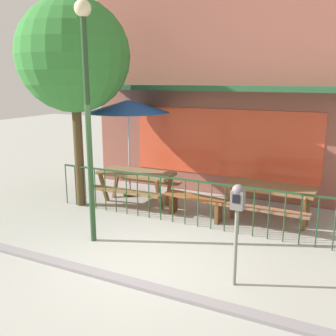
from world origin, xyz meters
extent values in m
plane|color=#A1A299|center=(0.00, 0.00, 0.00)|extent=(40.00, 40.00, 0.00)
cube|color=brown|center=(0.00, 4.52, 0.00)|extent=(7.37, 0.54, 0.01)
cube|color=#945244|center=(0.00, 4.52, 2.93)|extent=(7.37, 0.50, 5.87)
cube|color=#E54C2D|center=(0.00, 4.26, 1.35)|extent=(4.79, 0.02, 1.70)
cube|color=#255733|center=(0.00, 3.90, 2.71)|extent=(6.26, 0.73, 0.12)
cube|color=#204427|center=(0.00, 1.94, 0.95)|extent=(6.19, 0.04, 0.04)
cylinder|color=#2A472C|center=(-3.09, 1.94, 0.47)|extent=(0.02, 0.02, 0.95)
cylinder|color=#1D452D|center=(-2.81, 1.94, 0.47)|extent=(0.02, 0.02, 0.95)
cylinder|color=#204B31|center=(-2.53, 1.94, 0.47)|extent=(0.02, 0.02, 0.95)
cylinder|color=#1B4724|center=(-2.25, 1.94, 0.47)|extent=(0.02, 0.02, 0.95)
cylinder|color=#264922|center=(-1.97, 1.94, 0.47)|extent=(0.02, 0.02, 0.95)
cylinder|color=#2A4429|center=(-1.69, 1.94, 0.47)|extent=(0.02, 0.02, 0.95)
cylinder|color=#244F23|center=(-1.41, 1.94, 0.47)|extent=(0.02, 0.02, 0.95)
cylinder|color=#24412F|center=(-1.13, 1.94, 0.47)|extent=(0.02, 0.02, 0.95)
cylinder|color=#1B452A|center=(-0.84, 1.94, 0.47)|extent=(0.02, 0.02, 0.95)
cylinder|color=#1A441F|center=(-0.56, 1.94, 0.47)|extent=(0.02, 0.02, 0.95)
cylinder|color=#2C3F20|center=(-0.28, 1.94, 0.47)|extent=(0.02, 0.02, 0.95)
cylinder|color=#2D4C23|center=(0.00, 1.94, 0.47)|extent=(0.02, 0.02, 0.95)
cylinder|color=#265027|center=(0.28, 1.94, 0.47)|extent=(0.02, 0.02, 0.95)
cylinder|color=#264B32|center=(0.56, 1.94, 0.47)|extent=(0.02, 0.02, 0.95)
cylinder|color=#2A3F1F|center=(0.84, 1.94, 0.47)|extent=(0.02, 0.02, 0.95)
cylinder|color=#253E21|center=(1.13, 1.94, 0.47)|extent=(0.02, 0.02, 0.95)
cylinder|color=#23481F|center=(1.41, 1.94, 0.47)|extent=(0.02, 0.02, 0.95)
cylinder|color=#243D29|center=(1.69, 1.94, 0.47)|extent=(0.02, 0.02, 0.95)
cylinder|color=#2A4825|center=(1.97, 1.94, 0.47)|extent=(0.02, 0.02, 0.95)
cylinder|color=#234930|center=(2.25, 1.94, 0.47)|extent=(0.02, 0.02, 0.95)
cylinder|color=#1D4B2F|center=(2.53, 1.94, 0.47)|extent=(0.02, 0.02, 0.95)
cylinder|color=#2D432F|center=(2.81, 1.94, 0.47)|extent=(0.02, 0.02, 0.95)
cube|color=olive|center=(-1.61, 2.70, 0.74)|extent=(1.82, 0.81, 0.07)
cube|color=olive|center=(-1.59, 2.15, 0.44)|extent=(1.81, 0.31, 0.05)
cube|color=olive|center=(-1.63, 3.25, 0.44)|extent=(1.81, 0.31, 0.05)
cube|color=brown|center=(-2.34, 2.40, 0.37)|extent=(0.08, 0.35, 0.78)
cube|color=brown|center=(-2.35, 2.96, 0.37)|extent=(0.08, 0.35, 0.78)
cube|color=brown|center=(-0.86, 2.44, 0.37)|extent=(0.08, 0.35, 0.78)
cube|color=brown|center=(-0.88, 3.00, 0.37)|extent=(0.08, 0.35, 0.78)
cube|color=brown|center=(1.51, 2.86, 0.74)|extent=(1.82, 0.82, 0.07)
cube|color=#885C42|center=(1.49, 2.31, 0.44)|extent=(1.81, 0.32, 0.05)
cube|color=#915C39|center=(1.53, 3.41, 0.44)|extent=(1.81, 0.32, 0.05)
cube|color=brown|center=(0.76, 2.61, 0.37)|extent=(0.08, 0.35, 0.78)
cube|color=brown|center=(0.78, 3.17, 0.37)|extent=(0.08, 0.35, 0.78)
cube|color=brown|center=(2.24, 2.56, 0.37)|extent=(0.08, 0.35, 0.78)
cube|color=brown|center=(2.25, 3.12, 0.37)|extent=(0.08, 0.35, 0.78)
cylinder|color=black|center=(-2.09, 3.18, 0.03)|extent=(0.36, 0.36, 0.05)
cylinder|color=#AEB4B9|center=(-2.09, 3.18, 1.19)|extent=(0.04, 0.04, 2.38)
cone|color=blue|center=(-2.09, 3.18, 2.27)|extent=(2.04, 2.04, 0.30)
cube|color=brown|center=(0.03, 2.42, 0.45)|extent=(1.43, 0.50, 0.06)
cube|color=brown|center=(-0.53, 2.49, 0.23)|extent=(0.08, 0.29, 0.45)
cube|color=brown|center=(0.58, 2.35, 0.23)|extent=(0.08, 0.29, 0.45)
cylinder|color=gray|center=(1.59, 0.08, 0.58)|extent=(0.06, 0.06, 1.16)
cube|color=slate|center=(1.59, 0.08, 1.30)|extent=(0.18, 0.14, 0.27)
sphere|color=slate|center=(1.59, 0.08, 1.44)|extent=(0.17, 0.17, 0.17)
cube|color=black|center=(1.59, 0.01, 1.33)|extent=(0.11, 0.01, 0.12)
cylinder|color=#493820|center=(-2.72, 2.00, 1.37)|extent=(0.21, 0.21, 2.74)
sphere|color=#348236|center=(-2.72, 2.00, 3.42)|extent=(2.48, 2.48, 2.48)
cylinder|color=#254525|center=(-1.20, 0.46, 1.96)|extent=(0.10, 0.10, 3.93)
sphere|color=beige|center=(-1.20, 0.46, 4.05)|extent=(0.28, 0.28, 0.28)
cube|color=gray|center=(0.00, -0.57, 0.00)|extent=(10.31, 0.20, 0.11)
camera|label=1|loc=(2.94, -4.87, 2.95)|focal=40.83mm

